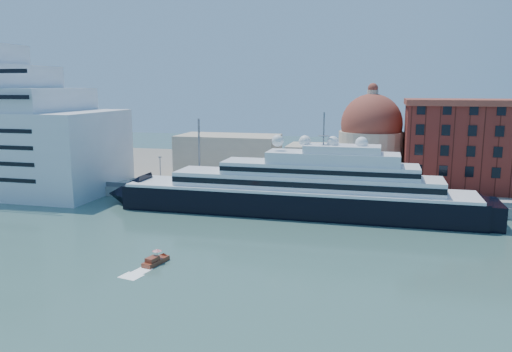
# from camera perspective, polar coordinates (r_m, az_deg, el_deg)

# --- Properties ---
(ground) EXTENTS (400.00, 400.00, 0.00)m
(ground) POSITION_cam_1_polar(r_m,az_deg,el_deg) (93.69, -2.00, -7.49)
(ground) COLOR #335853
(ground) RESTS_ON ground
(quay) EXTENTS (180.00, 10.00, 2.50)m
(quay) POSITION_cam_1_polar(r_m,az_deg,el_deg) (125.25, 2.36, -2.35)
(quay) COLOR gray
(quay) RESTS_ON ground
(land) EXTENTS (260.00, 72.00, 2.00)m
(land) POSITION_cam_1_polar(r_m,az_deg,el_deg) (164.90, 5.31, 0.57)
(land) COLOR slate
(land) RESTS_ON ground
(quay_fence) EXTENTS (180.00, 0.10, 1.20)m
(quay_fence) POSITION_cam_1_polar(r_m,az_deg,el_deg) (120.55, 1.92, -1.95)
(quay_fence) COLOR slate
(quay_fence) RESTS_ON quay
(superyacht) EXTENTS (89.82, 12.45, 26.84)m
(superyacht) POSITION_cam_1_polar(r_m,az_deg,el_deg) (113.19, 3.26, -1.97)
(superyacht) COLOR black
(superyacht) RESTS_ON ground
(service_barge) EXTENTS (12.57, 6.27, 2.70)m
(service_barge) POSITION_cam_1_polar(r_m,az_deg,el_deg) (135.30, -20.55, -2.26)
(service_barge) COLOR white
(service_barge) RESTS_ON ground
(water_taxi) EXTENTS (2.79, 5.50, 2.49)m
(water_taxi) POSITION_cam_1_polar(r_m,az_deg,el_deg) (83.74, -11.44, -9.44)
(water_taxi) COLOR maroon
(water_taxi) RESTS_ON ground
(warehouse) EXTENTS (43.00, 19.00, 23.25)m
(warehouse) POSITION_cam_1_polar(r_m,az_deg,el_deg) (141.00, 25.22, 3.26)
(warehouse) COLOR maroon
(warehouse) RESTS_ON land
(church) EXTENTS (66.00, 18.00, 25.50)m
(church) POSITION_cam_1_polar(r_m,az_deg,el_deg) (145.64, 6.79, 3.21)
(church) COLOR beige
(church) RESTS_ON land
(lamp_posts) EXTENTS (120.80, 2.40, 18.00)m
(lamp_posts) POSITION_cam_1_polar(r_m,az_deg,el_deg) (125.22, -3.46, 1.63)
(lamp_posts) COLOR slate
(lamp_posts) RESTS_ON quay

